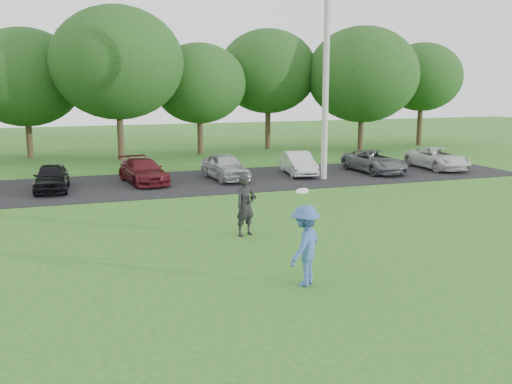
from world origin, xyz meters
The scene contains 7 objects.
ground centered at (0.00, 0.00, 0.00)m, with size 100.00×100.00×0.00m, color #27661D.
parking_lot centered at (0.00, 13.00, 0.01)m, with size 32.00×6.50×0.03m, color black.
utility_pole centered at (6.16, 11.84, 5.29)m, with size 0.28×0.28×10.58m, color #ADADA8.
frisbee_player centered at (-0.32, -0.73, 0.90)m, with size 1.30×1.28×2.17m.
camera_bystander centered at (-0.28, 3.63, 0.90)m, with size 0.77×0.65×1.80m.
parked_cars centered at (1.26, 13.01, 0.58)m, with size 27.77×4.54×1.19m.
tree_row centered at (1.51, 22.76, 4.91)m, with size 42.39×9.85×8.64m.
Camera 1 is at (-5.23, -11.75, 4.40)m, focal length 40.00 mm.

